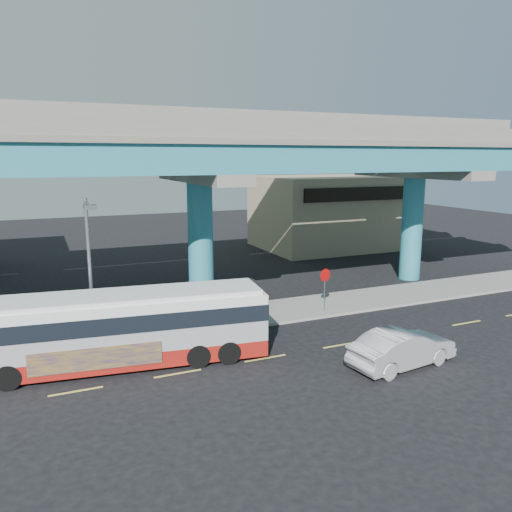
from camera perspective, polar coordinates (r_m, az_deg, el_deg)
name	(u,v)px	position (r m, az deg, el deg)	size (l,w,h in m)	color
ground	(263,356)	(22.96, 0.76, -11.35)	(120.00, 120.00, 0.00)	black
sidewalk	(221,319)	(27.72, -3.99, -7.18)	(70.00, 4.00, 0.15)	gray
lane_markings	(265,358)	(22.71, 1.08, -11.60)	(58.00, 0.12, 0.01)	#D8C64C
viaduct	(198,152)	(29.74, -6.64, 11.77)	(52.00, 12.40, 11.70)	teal
building_beige	(332,212)	(50.34, 8.64, 5.03)	(14.00, 10.23, 7.00)	tan
transit_bus	(122,326)	(22.16, -15.12, -7.78)	(12.61, 4.19, 3.18)	maroon
sedan	(402,348)	(22.50, 16.37, -10.07)	(5.13, 2.32, 1.63)	#A7A7AB
street_lamp	(90,252)	(23.21, -18.46, 0.41)	(0.50, 2.29, 6.90)	gray
stop_sign	(325,281)	(28.47, 7.89, -2.82)	(0.75, 0.20, 2.52)	gray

